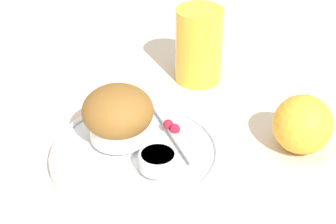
{
  "coord_description": "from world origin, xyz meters",
  "views": [
    {
      "loc": [
        0.45,
        -0.34,
        0.44
      ],
      "look_at": [
        0.03,
        0.04,
        0.06
      ],
      "focal_mm": 60.0,
      "sensor_mm": 36.0,
      "label": 1
    }
  ],
  "objects_px": {
    "muffin": "(118,115)",
    "butter_knife": "(172,126)",
    "juice_glass": "(199,45)",
    "orange_fruit": "(303,124)"
  },
  "relations": [
    {
      "from": "butter_knife",
      "to": "juice_glass",
      "type": "distance_m",
      "value": 0.17
    },
    {
      "from": "butter_knife",
      "to": "orange_fruit",
      "type": "bearing_deg",
      "value": 62.69
    },
    {
      "from": "muffin",
      "to": "butter_knife",
      "type": "distance_m",
      "value": 0.08
    },
    {
      "from": "juice_glass",
      "to": "orange_fruit",
      "type": "bearing_deg",
      "value": -7.66
    },
    {
      "from": "muffin",
      "to": "juice_glass",
      "type": "relative_size",
      "value": 0.77
    },
    {
      "from": "butter_knife",
      "to": "juice_glass",
      "type": "bearing_deg",
      "value": 144.65
    },
    {
      "from": "muffin",
      "to": "butter_knife",
      "type": "bearing_deg",
      "value": 66.13
    },
    {
      "from": "muffin",
      "to": "butter_knife",
      "type": "relative_size",
      "value": 0.58
    },
    {
      "from": "butter_knife",
      "to": "juice_glass",
      "type": "xyz_separation_m",
      "value": [
        -0.09,
        0.14,
        0.04
      ]
    },
    {
      "from": "muffin",
      "to": "orange_fruit",
      "type": "height_order",
      "value": "muffin"
    }
  ]
}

